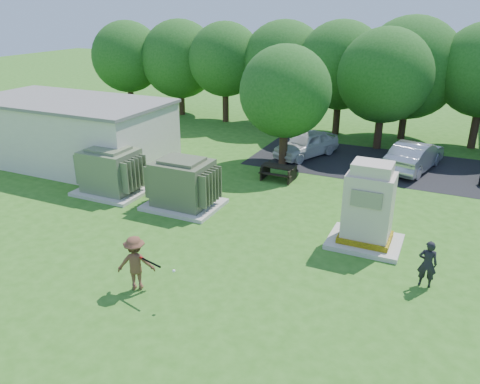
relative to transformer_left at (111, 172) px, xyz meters
The scene contains 14 objects.
ground 7.96m from the transformer_left, 34.70° to the right, with size 120.00×120.00×0.00m, color #2D6619.
service_building 5.19m from the transformer_left, 150.95° to the left, with size 10.00×5.00×3.20m, color beige.
service_building_roof 5.64m from the transformer_left, 150.95° to the left, with size 10.20×5.20×0.15m, color slate.
parking_strip 16.25m from the transformer_left, 33.69° to the left, with size 20.00×6.00×0.01m, color #232326.
transformer_left is the anchor object (origin of this frame).
transformer_right 3.70m from the transformer_left, ahead, with size 3.00×2.40×2.07m.
generator_cabinet 11.17m from the transformer_left, ahead, with size 2.47×2.02×3.00m.
picnic_table 7.74m from the transformer_left, 37.43° to the left, with size 1.60×1.20×0.68m.
batter 8.03m from the transformer_left, 45.83° to the right, with size 1.09×0.63×1.69m, color brown.
person_by_generator 13.46m from the transformer_left, ahead, with size 0.54×0.36×1.49m, color black.
car_white 10.76m from the transformer_left, 54.73° to the left, with size 1.64×4.07×1.39m, color silver.
car_silver_a 14.80m from the transformer_left, 36.80° to the left, with size 1.57×4.50×1.48m, color #A1A1A5.
batting_equipment 8.61m from the transformer_left, 43.21° to the right, with size 1.42×0.31×0.09m.
tree_row 16.56m from the transformer_left, 59.50° to the left, with size 41.30×13.30×7.30m.
Camera 1 is at (6.83, -10.70, 7.85)m, focal length 35.00 mm.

